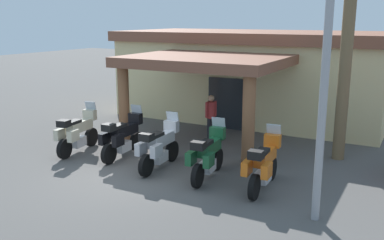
# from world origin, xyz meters

# --- Properties ---
(ground_plane) EXTENTS (80.00, 80.00, 0.00)m
(ground_plane) POSITION_xyz_m (0.00, 0.00, 0.00)
(ground_plane) COLOR #514F4C
(motel_building) EXTENTS (12.27, 10.56, 3.88)m
(motel_building) POSITION_xyz_m (-0.13, 9.13, 1.99)
(motel_building) COLOR beige
(motel_building) RESTS_ON ground_plane
(motorcycle_cream) EXTENTS (0.88, 2.20, 1.61)m
(motorcycle_cream) POSITION_xyz_m (-2.92, 0.91, 0.70)
(motorcycle_cream) COLOR black
(motorcycle_cream) RESTS_ON ground_plane
(motorcycle_black) EXTENTS (0.73, 2.21, 1.61)m
(motorcycle_black) POSITION_xyz_m (-1.26, 1.28, 0.70)
(motorcycle_black) COLOR black
(motorcycle_black) RESTS_ON ground_plane
(motorcycle_silver) EXTENTS (0.74, 2.21, 1.61)m
(motorcycle_silver) POSITION_xyz_m (0.40, 1.01, 0.70)
(motorcycle_silver) COLOR black
(motorcycle_silver) RESTS_ON ground_plane
(motorcycle_green) EXTENTS (0.80, 2.21, 1.61)m
(motorcycle_green) POSITION_xyz_m (2.06, 1.04, 0.70)
(motorcycle_green) COLOR black
(motorcycle_green) RESTS_ON ground_plane
(motorcycle_orange) EXTENTS (0.74, 2.21, 1.61)m
(motorcycle_orange) POSITION_xyz_m (3.72, 1.10, 0.70)
(motorcycle_orange) COLOR black
(motorcycle_orange) RESTS_ON ground_plane
(pedestrian) EXTENTS (0.32, 0.50, 1.71)m
(pedestrian) POSITION_xyz_m (0.20, 4.60, 0.99)
(pedestrian) COLOR black
(pedestrian) RESTS_ON ground_plane
(palm_tree_near_portico) EXTENTS (1.82, 1.90, 6.63)m
(palm_tree_near_portico) POSITION_xyz_m (4.81, 4.82, 4.44)
(palm_tree_near_portico) COLOR brown
(palm_tree_near_portico) RESTS_ON ground_plane
(roadside_sign) EXTENTS (1.40, 0.18, 6.43)m
(roadside_sign) POSITION_xyz_m (5.41, 0.06, 4.33)
(roadside_sign) COLOR #99999E
(roadside_sign) RESTS_ON ground_plane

